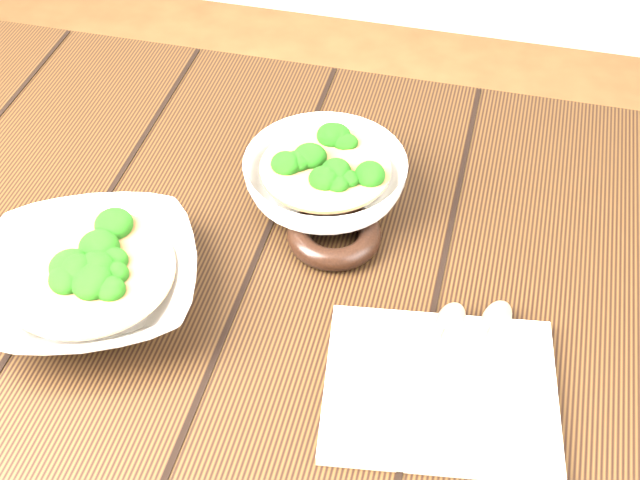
% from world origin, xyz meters
% --- Properties ---
extents(table, '(1.20, 0.80, 0.75)m').
position_xyz_m(table, '(0.00, 0.00, 0.63)').
color(table, '#301F0D').
rests_on(table, ground).
extents(soup_bowl_front, '(0.29, 0.29, 0.06)m').
position_xyz_m(soup_bowl_front, '(-0.17, -0.08, 0.78)').
color(soup_bowl_front, silver).
rests_on(soup_bowl_front, table).
extents(soup_bowl_back, '(0.22, 0.22, 0.07)m').
position_xyz_m(soup_bowl_back, '(0.03, 0.13, 0.78)').
color(soup_bowl_back, silver).
rests_on(soup_bowl_back, table).
extents(trivet, '(0.14, 0.14, 0.03)m').
position_xyz_m(trivet, '(0.06, 0.07, 0.76)').
color(trivet, black).
rests_on(trivet, table).
extents(napkin, '(0.24, 0.21, 0.01)m').
position_xyz_m(napkin, '(0.20, -0.11, 0.76)').
color(napkin, beige).
rests_on(napkin, table).
extents(spoon_left, '(0.04, 0.18, 0.01)m').
position_xyz_m(spoon_left, '(0.19, -0.06, 0.77)').
color(spoon_left, '#B2AC9D').
rests_on(spoon_left, napkin).
extents(spoon_right, '(0.05, 0.18, 0.01)m').
position_xyz_m(spoon_right, '(0.24, -0.05, 0.77)').
color(spoon_right, '#B2AC9D').
rests_on(spoon_right, napkin).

